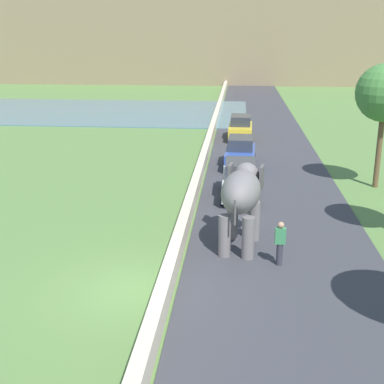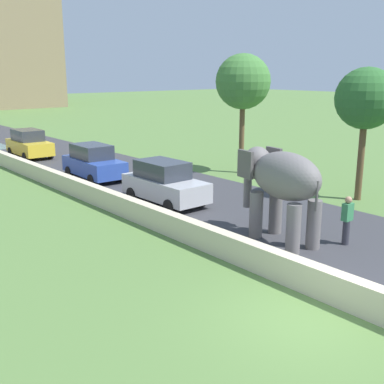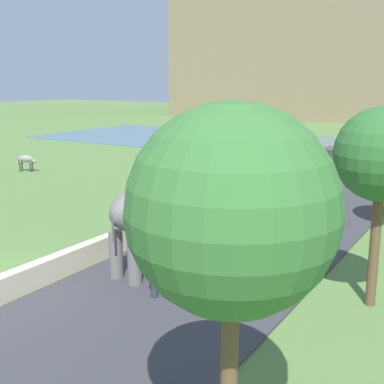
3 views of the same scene
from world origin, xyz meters
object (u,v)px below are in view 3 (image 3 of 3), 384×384
object	(u,v)px
person_beside_elephant	(154,271)
cow_grey	(26,160)
car_silver	(234,207)
elephant	(149,213)
car_blue	(286,183)
car_yellow	(333,162)

from	to	relation	value
person_beside_elephant	cow_grey	distance (m)	23.24
car_silver	elephant	bearing A→B (deg)	-89.69
car_blue	car_yellow	xyz separation A→B (m)	(-0.00, 8.43, 0.00)
car_yellow	cow_grey	bearing A→B (deg)	-151.45
car_yellow	car_blue	bearing A→B (deg)	-89.99
car_blue	car_yellow	distance (m)	8.43
car_blue	cow_grey	world-z (taller)	car_blue
car_silver	car_yellow	distance (m)	14.48
car_silver	cow_grey	world-z (taller)	car_silver
elephant	person_beside_elephant	distance (m)	2.40
cow_grey	person_beside_elephant	bearing A→B (deg)	-31.62
person_beside_elephant	car_silver	xyz separation A→B (m)	(-1.37, 7.73, 0.03)
elephant	car_blue	xyz separation A→B (m)	(-0.03, 12.17, -1.14)
person_beside_elephant	car_yellow	distance (m)	22.25
person_beside_elephant	cow_grey	size ratio (longest dim) A/B	1.16
car_blue	car_yellow	size ratio (longest dim) A/B	1.01
person_beside_elephant	car_blue	distance (m)	13.85
cow_grey	car_silver	bearing A→B (deg)	-13.60
elephant	car_yellow	xyz separation A→B (m)	(-0.03, 20.59, -1.14)
car_yellow	person_beside_elephant	bearing A→B (deg)	-86.48
elephant	car_silver	distance (m)	6.22
person_beside_elephant	car_blue	world-z (taller)	car_blue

